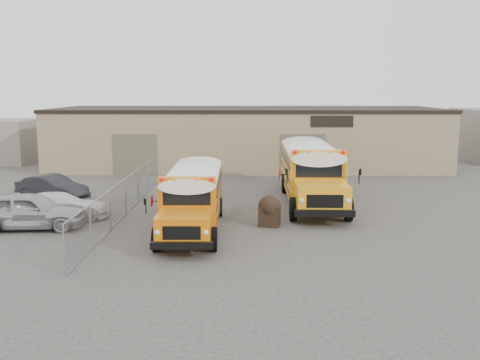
{
  "coord_description": "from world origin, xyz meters",
  "views": [
    {
      "loc": [
        0.05,
        -22.9,
        6.17
      ],
      "look_at": [
        -0.33,
        3.8,
        1.6
      ],
      "focal_mm": 40.0,
      "sensor_mm": 36.0,
      "label": 1
    }
  ],
  "objects_px": {
    "school_bus_right": "(300,153)",
    "car_white": "(61,206)",
    "car_dark": "(52,188)",
    "school_bus_left": "(202,172)",
    "car_silver": "(29,210)",
    "tarp_bundle": "(269,210)"
  },
  "relations": [
    {
      "from": "car_white",
      "to": "school_bus_right",
      "type": "bearing_deg",
      "value": -61.25
    },
    {
      "from": "school_bus_left",
      "to": "car_white",
      "type": "height_order",
      "value": "school_bus_left"
    },
    {
      "from": "school_bus_right",
      "to": "car_white",
      "type": "height_order",
      "value": "school_bus_right"
    },
    {
      "from": "tarp_bundle",
      "to": "car_silver",
      "type": "xyz_separation_m",
      "value": [
        -10.7,
        -0.68,
        0.11
      ]
    },
    {
      "from": "school_bus_left",
      "to": "school_bus_right",
      "type": "distance_m",
      "value": 9.04
    },
    {
      "from": "school_bus_left",
      "to": "car_silver",
      "type": "bearing_deg",
      "value": -138.64
    },
    {
      "from": "car_silver",
      "to": "car_dark",
      "type": "xyz_separation_m",
      "value": [
        -1.24,
        6.19,
        -0.13
      ]
    },
    {
      "from": "school_bus_left",
      "to": "car_white",
      "type": "relative_size",
      "value": 2.11
    },
    {
      "from": "tarp_bundle",
      "to": "car_white",
      "type": "distance_m",
      "value": 9.97
    },
    {
      "from": "school_bus_right",
      "to": "car_silver",
      "type": "relative_size",
      "value": 2.27
    },
    {
      "from": "car_silver",
      "to": "car_white",
      "type": "xyz_separation_m",
      "value": [
        0.78,
        1.75,
        -0.19
      ]
    },
    {
      "from": "school_bus_right",
      "to": "car_white",
      "type": "distance_m",
      "value": 16.83
    },
    {
      "from": "car_dark",
      "to": "car_white",
      "type": "bearing_deg",
      "value": -130.9
    },
    {
      "from": "tarp_bundle",
      "to": "car_white",
      "type": "height_order",
      "value": "tarp_bundle"
    },
    {
      "from": "car_white",
      "to": "school_bus_left",
      "type": "bearing_deg",
      "value": -67.66
    },
    {
      "from": "school_bus_right",
      "to": "car_dark",
      "type": "distance_m",
      "value": 16.05
    },
    {
      "from": "school_bus_left",
      "to": "car_white",
      "type": "bearing_deg",
      "value": -144.43
    },
    {
      "from": "school_bus_right",
      "to": "car_dark",
      "type": "relative_size",
      "value": 2.61
    },
    {
      "from": "school_bus_right",
      "to": "tarp_bundle",
      "type": "height_order",
      "value": "school_bus_right"
    },
    {
      "from": "tarp_bundle",
      "to": "car_dark",
      "type": "height_order",
      "value": "same"
    },
    {
      "from": "car_silver",
      "to": "school_bus_right",
      "type": "bearing_deg",
      "value": -50.48
    },
    {
      "from": "car_white",
      "to": "tarp_bundle",
      "type": "bearing_deg",
      "value": -109.35
    }
  ]
}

